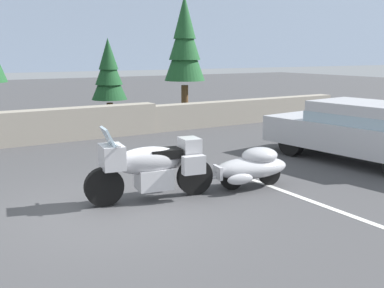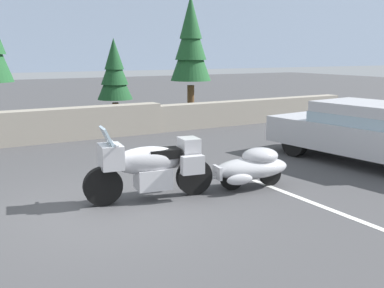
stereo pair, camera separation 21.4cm
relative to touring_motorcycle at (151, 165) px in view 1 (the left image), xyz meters
The scene contains 8 objects.
ground_plane 1.06m from the touring_motorcycle, 165.41° to the right, with size 80.00×80.00×0.00m, color #424244.
stone_guard_wall 6.39m from the touring_motorcycle, 98.90° to the left, with size 24.00×0.59×0.95m.
touring_motorcycle is the anchor object (origin of this frame).
car_shaped_trailer 2.02m from the touring_motorcycle, ahead, with size 2.23×0.93×0.76m.
sedan_at_right_edge 5.51m from the touring_motorcycle, ahead, with size 2.32×4.68×1.41m.
pine_tree_secondary 8.14m from the touring_motorcycle, 73.38° to the left, with size 1.18×1.18×3.02m.
pine_tree_far_right 9.93m from the touring_motorcycle, 55.88° to the left, with size 1.51×1.51×4.61m.
parking_stripe_marker 2.96m from the touring_motorcycle, 36.37° to the right, with size 0.12×3.60×0.01m, color silver.
Camera 1 is at (-2.58, -6.71, 2.52)m, focal length 42.94 mm.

